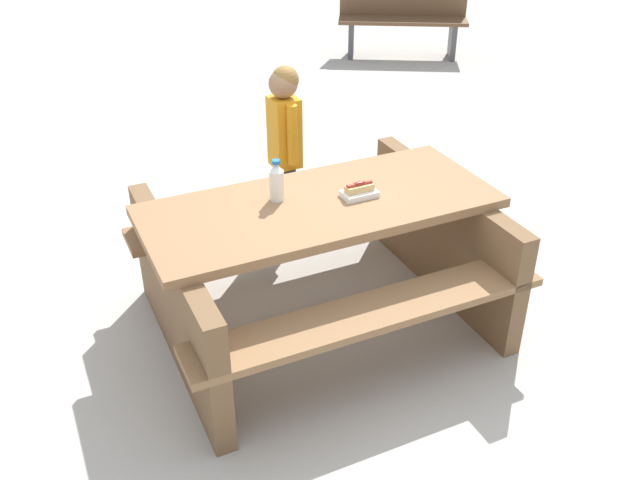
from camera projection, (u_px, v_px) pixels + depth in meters
name	position (u px, v px, depth m)	size (l,w,h in m)	color
ground_plane	(320.00, 320.00, 3.88)	(30.00, 30.00, 0.00)	#B7B2A8
picnic_table	(320.00, 253.00, 3.65)	(1.99, 1.65, 0.75)	olive
soda_bottle	(277.00, 182.00, 3.47)	(0.08, 0.08, 0.22)	silver
hotdog_tray	(359.00, 191.00, 3.53)	(0.19, 0.13, 0.08)	white
child_in_coat	(285.00, 133.00, 4.29)	(0.19, 0.29, 1.17)	#262633
park_bench_mid	(403.00, 17.00, 8.17)	(1.43, 1.23, 0.85)	brown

